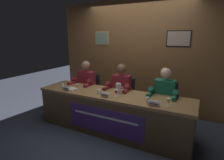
# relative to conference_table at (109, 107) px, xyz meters

# --- Properties ---
(ground_plane) EXTENTS (12.00, 12.00, 0.00)m
(ground_plane) POSITION_rel_conference_table_xyz_m (-0.00, 0.10, -0.51)
(ground_plane) COLOR #383D4C
(wall_back_panelled) EXTENTS (4.11, 0.14, 2.60)m
(wall_back_panelled) POSITION_rel_conference_table_xyz_m (0.00, 1.42, 0.80)
(wall_back_panelled) COLOR brown
(wall_back_panelled) RESTS_ON ground_plane
(conference_table) EXTENTS (2.91, 0.73, 0.75)m
(conference_table) POSITION_rel_conference_table_xyz_m (0.00, 0.00, 0.00)
(conference_table) COLOR olive
(conference_table) RESTS_ON ground_plane
(chair_left) EXTENTS (0.44, 0.44, 0.91)m
(chair_left) POSITION_rel_conference_table_xyz_m (-0.87, 0.65, -0.06)
(chair_left) COLOR black
(chair_left) RESTS_ON ground_plane
(panelist_left) EXTENTS (0.51, 0.48, 1.24)m
(panelist_left) POSITION_rel_conference_table_xyz_m (-0.87, 0.45, 0.22)
(panelist_left) COLOR black
(panelist_left) RESTS_ON ground_plane
(nameplate_left) EXTENTS (0.16, 0.06, 0.08)m
(nameplate_left) POSITION_rel_conference_table_xyz_m (-0.86, -0.15, 0.28)
(nameplate_left) COLOR white
(nameplate_left) RESTS_ON conference_table
(juice_glass_left) EXTENTS (0.06, 0.06, 0.12)m
(juice_glass_left) POSITION_rel_conference_table_xyz_m (-0.68, -0.04, 0.33)
(juice_glass_left) COLOR white
(juice_glass_left) RESTS_ON conference_table
(water_cup_left) EXTENTS (0.06, 0.06, 0.08)m
(water_cup_left) POSITION_rel_conference_table_xyz_m (-1.07, -0.04, 0.28)
(water_cup_left) COLOR silver
(water_cup_left) RESTS_ON conference_table
(chair_center) EXTENTS (0.44, 0.44, 0.91)m
(chair_center) POSITION_rel_conference_table_xyz_m (-0.00, 0.65, -0.06)
(chair_center) COLOR black
(chair_center) RESTS_ON ground_plane
(panelist_center) EXTENTS (0.51, 0.48, 1.24)m
(panelist_center) POSITION_rel_conference_table_xyz_m (-0.00, 0.45, 0.22)
(panelist_center) COLOR black
(panelist_center) RESTS_ON ground_plane
(nameplate_center) EXTENTS (0.16, 0.06, 0.08)m
(nameplate_center) POSITION_rel_conference_table_xyz_m (-0.01, -0.14, 0.28)
(nameplate_center) COLOR white
(nameplate_center) RESTS_ON conference_table
(juice_glass_center) EXTENTS (0.06, 0.06, 0.12)m
(juice_glass_center) POSITION_rel_conference_table_xyz_m (0.15, -0.02, 0.33)
(juice_glass_center) COLOR white
(juice_glass_center) RESTS_ON conference_table
(water_cup_center) EXTENTS (0.06, 0.06, 0.08)m
(water_cup_center) POSITION_rel_conference_table_xyz_m (-0.21, -0.04, 0.28)
(water_cup_center) COLOR silver
(water_cup_center) RESTS_ON conference_table
(chair_right) EXTENTS (0.44, 0.44, 0.91)m
(chair_right) POSITION_rel_conference_table_xyz_m (0.87, 0.65, -0.06)
(chair_right) COLOR black
(chair_right) RESTS_ON ground_plane
(panelist_right) EXTENTS (0.51, 0.48, 1.24)m
(panelist_right) POSITION_rel_conference_table_xyz_m (0.87, 0.45, 0.22)
(panelist_right) COLOR black
(panelist_right) RESTS_ON ground_plane
(nameplate_right) EXTENTS (0.18, 0.06, 0.08)m
(nameplate_right) POSITION_rel_conference_table_xyz_m (0.85, -0.16, 0.28)
(nameplate_right) COLOR white
(nameplate_right) RESTS_ON conference_table
(juice_glass_right) EXTENTS (0.06, 0.06, 0.12)m
(juice_glass_right) POSITION_rel_conference_table_xyz_m (1.03, -0.06, 0.33)
(juice_glass_right) COLOR white
(juice_glass_right) RESTS_ON conference_table
(water_cup_right) EXTENTS (0.06, 0.06, 0.08)m
(water_cup_right) POSITION_rel_conference_table_xyz_m (0.71, -0.05, 0.28)
(water_cup_right) COLOR silver
(water_cup_right) RESTS_ON conference_table
(water_pitcher_central) EXTENTS (0.15, 0.10, 0.21)m
(water_pitcher_central) POSITION_rel_conference_table_xyz_m (0.11, 0.15, 0.34)
(water_pitcher_central) COLOR silver
(water_pitcher_central) RESTS_ON conference_table
(document_stack_left) EXTENTS (0.24, 0.19, 0.01)m
(document_stack_left) POSITION_rel_conference_table_xyz_m (-0.83, -0.03, 0.25)
(document_stack_left) COLOR white
(document_stack_left) RESTS_ON conference_table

